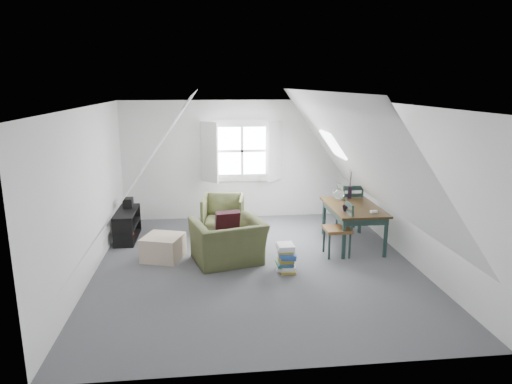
{
  "coord_description": "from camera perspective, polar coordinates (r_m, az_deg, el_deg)",
  "views": [
    {
      "loc": [
        -0.75,
        -6.77,
        2.83
      ],
      "look_at": [
        0.06,
        0.6,
        1.06
      ],
      "focal_mm": 32.0,
      "sensor_mm": 36.0,
      "label": 1
    }
  ],
  "objects": [
    {
      "name": "wall_front",
      "position": [
        4.38,
        4.04,
        -7.72
      ],
      "size": [
        5.0,
        0.0,
        5.0
      ],
      "primitive_type": "plane",
      "rotation": [
        -1.57,
        0.0,
        0.0
      ],
      "color": "silver",
      "rests_on": "ground"
    },
    {
      "name": "media_shelf",
      "position": [
        8.8,
        -15.83,
        -4.19
      ],
      "size": [
        0.35,
        1.06,
        0.54
      ],
      "rotation": [
        0.0,
        0.0,
        0.08
      ],
      "color": "black",
      "rests_on": "floor"
    },
    {
      "name": "paper_box",
      "position": [
        7.89,
        14.51,
        -2.39
      ],
      "size": [
        0.12,
        0.08,
        0.04
      ],
      "primitive_type": "cube",
      "rotation": [
        0.0,
        0.0,
        0.09
      ],
      "color": "white",
      "rests_on": "dining_table"
    },
    {
      "name": "cup",
      "position": [
        7.89,
        11.06,
        -2.35
      ],
      "size": [
        0.12,
        0.12,
        0.09
      ],
      "primitive_type": "imported",
      "rotation": [
        0.0,
        0.0,
        -0.24
      ],
      "color": "black",
      "rests_on": "dining_table"
    },
    {
      "name": "floor",
      "position": [
        7.38,
        0.03,
        -9.13
      ],
      "size": [
        5.5,
        5.5,
        0.0
      ],
      "primitive_type": "plane",
      "color": "#4E4E53",
      "rests_on": "ground"
    },
    {
      "name": "wall_right",
      "position": [
        7.68,
        18.92,
        0.81
      ],
      "size": [
        0.0,
        5.5,
        5.5
      ],
      "primitive_type": "plane",
      "rotation": [
        1.57,
        0.0,
        -1.57
      ],
      "color": "silver",
      "rests_on": "ground"
    },
    {
      "name": "dining_chair_near",
      "position": [
        7.76,
        10.37,
        -4.47
      ],
      "size": [
        0.43,
        0.43,
        0.91
      ],
      "rotation": [
        0.0,
        0.0,
        -1.77
      ],
      "color": "brown",
      "rests_on": "floor"
    },
    {
      "name": "ceiling",
      "position": [
        6.82,
        0.03,
        10.65
      ],
      "size": [
        5.5,
        5.5,
        0.0
      ],
      "primitive_type": "plane",
      "rotation": [
        3.14,
        0.0,
        0.0
      ],
      "color": "white",
      "rests_on": "wall_back"
    },
    {
      "name": "slope_left",
      "position": [
        6.9,
        -12.91,
        4.29
      ],
      "size": [
        3.19,
        5.5,
        4.48
      ],
      "primitive_type": "plane",
      "rotation": [
        0.0,
        2.19,
        0.0
      ],
      "color": "white",
      "rests_on": "wall_left"
    },
    {
      "name": "electronics_box",
      "position": [
        8.97,
        -15.69,
        -1.34
      ],
      "size": [
        0.17,
        0.24,
        0.19
      ],
      "primitive_type": "cube",
      "rotation": [
        0.0,
        0.0,
        -0.01
      ],
      "color": "black",
      "rests_on": "media_shelf"
    },
    {
      "name": "wall_left",
      "position": [
        7.17,
        -20.25,
        -0.15
      ],
      "size": [
        0.0,
        5.5,
        5.5
      ],
      "primitive_type": "plane",
      "rotation": [
        1.57,
        0.0,
        1.57
      ],
      "color": "silver",
      "rests_on": "ground"
    },
    {
      "name": "magazine_stack",
      "position": [
        7.09,
        3.79,
        -8.22
      ],
      "size": [
        0.32,
        0.38,
        0.43
      ],
      "rotation": [
        0.0,
        0.0,
        0.22
      ],
      "color": "#B29933",
      "rests_on": "floor"
    },
    {
      "name": "wall_back",
      "position": [
        9.68,
        -1.77,
        4.02
      ],
      "size": [
        5.0,
        0.0,
        5.0
      ],
      "primitive_type": "plane",
      "rotation": [
        1.57,
        0.0,
        0.0
      ],
      "color": "silver",
      "rests_on": "ground"
    },
    {
      "name": "slope_right",
      "position": [
        7.23,
        12.38,
        4.72
      ],
      "size": [
        3.19,
        5.5,
        4.48
      ],
      "primitive_type": "plane",
      "rotation": [
        0.0,
        -2.19,
        0.0
      ],
      "color": "white",
      "rests_on": "wall_right"
    },
    {
      "name": "ottoman",
      "position": [
        7.72,
        -11.52,
        -6.8
      ],
      "size": [
        0.75,
        0.75,
        0.39
      ],
      "primitive_type": "cube",
      "rotation": [
        0.0,
        0.0,
        -0.32
      ],
      "color": "#BFA68E",
      "rests_on": "floor"
    },
    {
      "name": "armchair_near",
      "position": [
        7.52,
        -3.48,
        -8.71
      ],
      "size": [
        1.3,
        1.2,
        0.7
      ],
      "primitive_type": "imported",
      "rotation": [
        0.0,
        0.0,
        3.41
      ],
      "color": "#484D2A",
      "rests_on": "floor"
    },
    {
      "name": "dormer_window",
      "position": [
        9.58,
        -1.74,
        5.13
      ],
      "size": [
        1.71,
        0.35,
        1.3
      ],
      "color": "white",
      "rests_on": "wall_back"
    },
    {
      "name": "armchair_far",
      "position": [
        8.99,
        -4.11,
        -4.96
      ],
      "size": [
        0.88,
        0.9,
        0.73
      ],
      "primitive_type": "imported",
      "rotation": [
        0.0,
        0.0,
        -0.14
      ],
      "color": "#484D2A",
      "rests_on": "floor"
    },
    {
      "name": "vase_twigs",
      "position": [
        8.74,
        11.65,
        0.02
      ],
      "size": [
        0.07,
        0.08,
        0.56
      ],
      "rotation": [
        0.0,
        0.0,
        0.0
      ],
      "color": "black",
      "rests_on": "dining_table"
    },
    {
      "name": "dining_chair_far",
      "position": [
        9.04,
        11.63,
        -1.81
      ],
      "size": [
        0.45,
        0.45,
        0.96
      ],
      "rotation": [
        0.0,
        0.0,
        3.52
      ],
      "color": "brown",
      "rests_on": "floor"
    },
    {
      "name": "throw_pillow",
      "position": [
        7.45,
        -3.61,
        -3.79
      ],
      "size": [
        0.43,
        0.3,
        0.41
      ],
      "primitive_type": "cube",
      "rotation": [
        0.31,
        0.0,
        0.18
      ],
      "color": "#350E17",
      "rests_on": "armchair_near"
    },
    {
      "name": "skylight",
      "position": [
        8.46,
        9.58,
        5.87
      ],
      "size": [
        0.35,
        0.75,
        0.47
      ],
      "primitive_type": "cube",
      "rotation": [
        0.0,
        0.95,
        0.0
      ],
      "color": "white",
      "rests_on": "slope_right"
    },
    {
      "name": "dining_table",
      "position": [
        8.26,
        12.08,
        -2.36
      ],
      "size": [
        0.86,
        1.44,
        0.72
      ],
      "rotation": [
        0.0,
        0.0,
        -0.02
      ],
      "color": "black",
      "rests_on": "floor"
    },
    {
      "name": "demijohn",
      "position": [
        8.58,
        10.26,
        -0.17
      ],
      "size": [
        0.22,
        0.22,
        0.31
      ],
      "rotation": [
        0.0,
        0.0,
        -0.06
      ],
      "color": "silver",
      "rests_on": "dining_table"
    }
  ]
}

